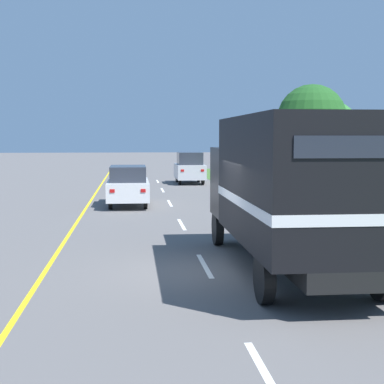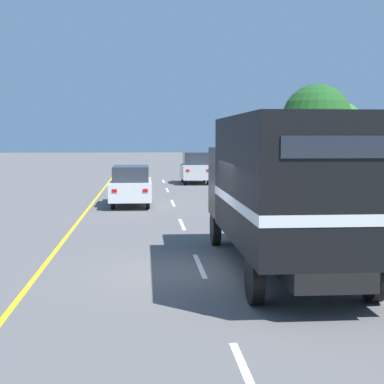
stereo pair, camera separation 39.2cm
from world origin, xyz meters
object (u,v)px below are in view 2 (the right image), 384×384
at_px(highway_sign, 367,176).
at_px(lead_car_silver_ahead, 195,168).
at_px(horse_trailer_truck, 285,186).
at_px(roadside_tree_mid, 317,119).
at_px(roadside_tree_far, 338,129).
at_px(lead_car_white, 131,185).

bearing_deg(highway_sign, lead_car_silver_ahead, 100.34).
xyz_separation_m(horse_trailer_truck, roadside_tree_mid, (6.24, 18.63, 2.03)).
xyz_separation_m(highway_sign, roadside_tree_far, (5.85, 20.39, 1.74)).
height_order(horse_trailer_truck, lead_car_silver_ahead, horse_trailer_truck).
bearing_deg(roadside_tree_mid, lead_car_silver_ahead, 131.57).
xyz_separation_m(lead_car_silver_ahead, roadside_tree_far, (9.55, 0.16, 2.56)).
bearing_deg(roadside_tree_far, roadside_tree_mid, -116.72).
distance_m(horse_trailer_truck, lead_car_silver_ahead, 25.45).
distance_m(highway_sign, roadside_tree_far, 21.28).
height_order(horse_trailer_truck, roadside_tree_mid, roadside_tree_mid).
relative_size(horse_trailer_truck, lead_car_silver_ahead, 2.08).
bearing_deg(highway_sign, lead_car_white, 132.93).
relative_size(lead_car_white, roadside_tree_far, 0.81).
distance_m(horse_trailer_truck, roadside_tree_far, 27.44).
bearing_deg(highway_sign, horse_trailer_truck, -126.82).
height_order(lead_car_silver_ahead, roadside_tree_mid, roadside_tree_mid).
height_order(lead_car_white, roadside_tree_far, roadside_tree_far).
bearing_deg(lead_car_silver_ahead, lead_car_white, -108.01).
relative_size(lead_car_white, roadside_tree_mid, 0.75).
distance_m(lead_car_silver_ahead, highway_sign, 20.58).
xyz_separation_m(lead_car_white, roadside_tree_mid, (9.95, 5.24, 3.09)).
xyz_separation_m(lead_car_silver_ahead, highway_sign, (3.69, -20.23, 0.82)).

